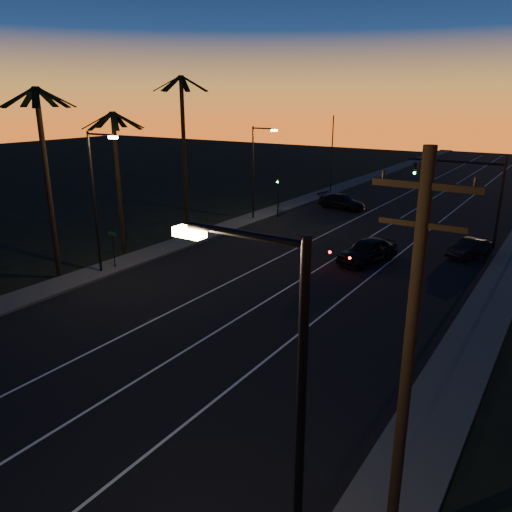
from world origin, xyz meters
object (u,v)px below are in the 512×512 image
Objects in this scene: signal_mast at (468,183)px; lead_car at (368,250)px; right_car at (469,248)px; utility_pole at (408,359)px; cross_car at (342,202)px.

lead_car is (-4.46, -8.40, -3.93)m from signal_mast.
utility_pole is at bearing -83.04° from right_car.
cross_car is at bearing 152.02° from signal_mast.
lead_car is at bearing -117.96° from signal_mast.
signal_mast is at bearing 62.04° from lead_car.
lead_car is at bearing -60.58° from cross_car.
signal_mast is 1.22× the size of lead_car.
utility_pole is 1.72× the size of lead_car.
right_car is at bearing -35.52° from cross_car.
right_car is (1.20, -3.25, -4.13)m from signal_mast.
signal_mast is 1.73× the size of right_car.
signal_mast is 10.29m from lead_car.
utility_pole is at bearing -67.55° from lead_car.
signal_mast is (-4.46, 29.99, -0.53)m from utility_pole.
utility_pole is 2.44× the size of right_car.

